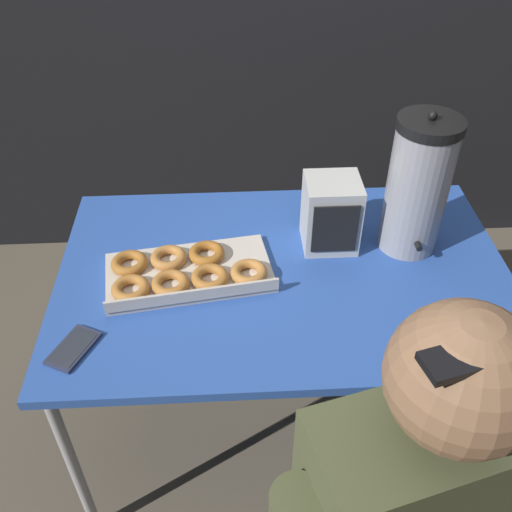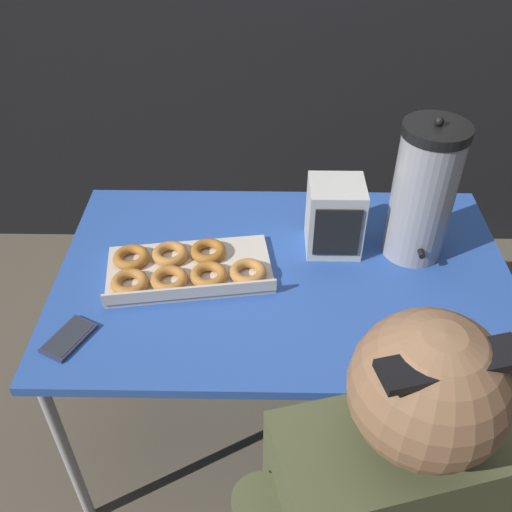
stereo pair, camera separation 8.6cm
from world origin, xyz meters
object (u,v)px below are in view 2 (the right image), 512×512
(donut_box, at_px, (185,269))
(cell_phone, at_px, (69,338))
(space_heater, at_px, (335,217))
(coffee_urn, at_px, (423,193))

(donut_box, distance_m, cell_phone, 0.36)
(cell_phone, height_order, space_heater, space_heater)
(cell_phone, bearing_deg, coffee_urn, 48.27)
(coffee_urn, distance_m, cell_phone, 1.01)
(cell_phone, relative_size, space_heater, 0.72)
(donut_box, xyz_separation_m, coffee_urn, (0.66, 0.12, 0.18))
(space_heater, bearing_deg, cell_phone, -150.84)
(donut_box, bearing_deg, coffee_urn, 2.05)
(coffee_urn, bearing_deg, space_heater, 176.28)
(donut_box, height_order, cell_phone, donut_box)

